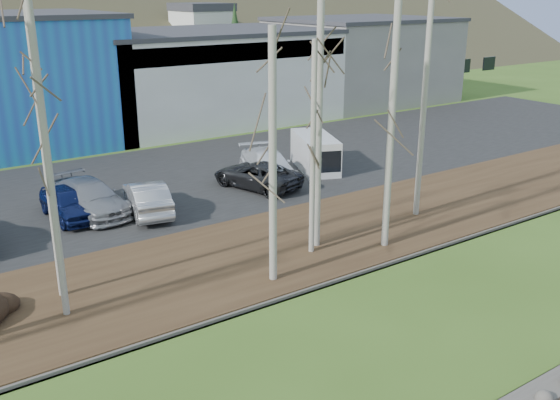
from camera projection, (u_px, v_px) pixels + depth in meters
river at (365, 349)px, 17.68m from camera, size 80.00×8.00×0.90m
far_bank_rocks at (282, 294)px, 20.87m from camera, size 80.00×0.80×0.46m
far_bank at (233, 259)px, 23.34m from camera, size 80.00×7.00×0.15m
parking_lot at (128, 189)px, 31.52m from camera, size 80.00×14.00×0.14m
building_white at (204, 75)px, 47.80m from camera, size 18.36×12.24×6.80m
building_grey at (361, 59)px, 56.36m from camera, size 14.28×12.24×7.30m
birch_1 at (42, 131)px, 18.74m from camera, size 0.19×0.19×10.96m
birch_3 at (48, 160)px, 17.71m from camera, size 0.20×0.20×9.84m
birch_4 at (273, 160)px, 20.27m from camera, size 0.26×0.26×8.50m
birch_5 at (313, 151)px, 22.63m from camera, size 0.21×0.21×7.91m
birch_6 at (319, 118)px, 22.89m from camera, size 0.27×0.27×10.04m
birch_7 at (391, 121)px, 22.92m from camera, size 0.27×0.27×9.83m
birch_8 at (426, 70)px, 25.80m from camera, size 0.25×0.25×12.71m
car_2 at (90, 197)px, 27.73m from camera, size 2.67×5.31×1.48m
car_3 at (69, 203)px, 27.17m from camera, size 1.79×4.21×1.42m
car_4 at (147, 198)px, 27.75m from camera, size 2.46×4.66×1.46m
car_5 at (257, 175)px, 31.40m from camera, size 3.46×5.19×1.32m
car_6 at (268, 165)px, 32.75m from camera, size 3.40×5.54×1.50m
van_white at (316, 153)px, 34.45m from camera, size 3.31×4.66×1.88m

